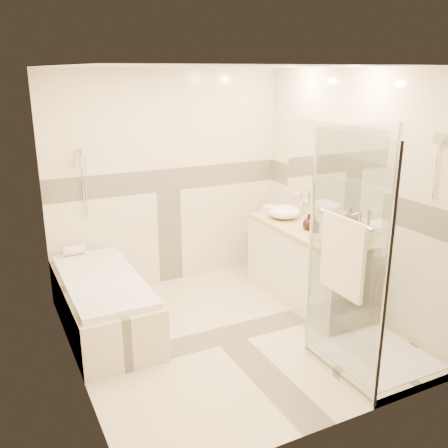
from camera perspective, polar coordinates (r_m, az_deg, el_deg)
name	(u,v)px	position (r m, az deg, el deg)	size (l,w,h in m)	color
room	(231,210)	(4.52, 0.83, 1.65)	(2.82, 3.02, 2.52)	beige
bathtub	(103,301)	(5.08, -13.64, -8.51)	(0.75, 1.70, 0.56)	beige
vanity	(305,265)	(5.56, 9.29, -4.61)	(0.58, 1.62, 0.85)	silver
shower_enclosure	(365,312)	(4.46, 15.83, -9.63)	(0.96, 0.93, 2.04)	beige
vessel_sink_near	(284,212)	(5.72, 6.88, 1.41)	(0.37, 0.37, 0.15)	white
vessel_sink_far	(341,236)	(4.96, 13.19, -1.36)	(0.41, 0.41, 0.16)	white
faucet_near	(300,202)	(5.81, 8.69, 2.55)	(0.12, 0.03, 0.29)	silver
faucet_far	(359,224)	(5.06, 15.15, 0.01)	(0.12, 0.03, 0.30)	silver
amenity_bottle_a	(315,224)	(5.26, 10.34, -0.05)	(0.08, 0.08, 0.17)	black
amenity_bottle_b	(309,222)	(5.34, 9.67, 0.25)	(0.13, 0.13, 0.17)	black
folded_towels	(272,209)	(5.94, 5.49, 1.66)	(0.13, 0.22, 0.07)	white
rolled_towel	(74,250)	(5.61, -16.77, -2.90)	(0.10, 0.10, 0.22)	white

